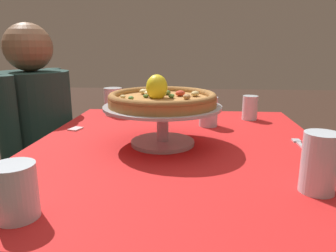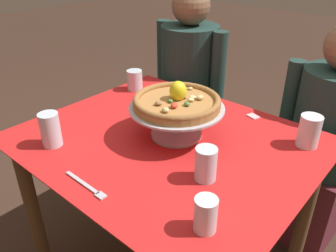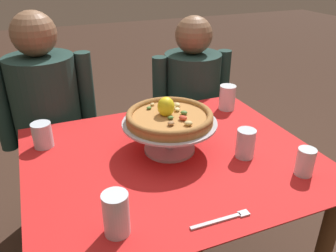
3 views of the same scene
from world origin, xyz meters
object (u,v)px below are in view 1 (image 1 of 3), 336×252
sugar_packet (76,129)px  water_glass_side_right (208,113)px  water_glass_front_left (319,167)px  diner_right (40,156)px  dinner_fork (303,147)px  pizza (162,98)px  water_glass_back_left (16,194)px  water_glass_back_right (113,103)px  water_glass_front_right (250,109)px  pizza_stand (163,119)px

sugar_packet → water_glass_side_right: bearing=-79.2°
water_glass_front_left → diner_right: 1.23m
diner_right → dinner_fork: bearing=-111.1°
dinner_fork → diner_right: (0.41, 1.05, -0.21)m
pizza → water_glass_back_left: pizza is taller
water_glass_side_right → water_glass_back_right: bearing=67.8°
water_glass_front_right → dinner_fork: size_ratio=0.53×
pizza_stand → water_glass_back_right: (0.42, 0.26, -0.03)m
pizza_stand → sugar_packet: pizza_stand is taller
water_glass_back_right → diner_right: (-0.02, 0.36, -0.26)m
water_glass_back_right → water_glass_front_left: (-0.72, -0.62, 0.00)m
pizza_stand → pizza: bearing=95.0°
water_glass_back_left → dinner_fork: 0.79m
pizza → water_glass_side_right: pizza is taller
water_glass_back_left → dinner_fork: (0.45, -0.65, -0.04)m
water_glass_back_right → dinner_fork: bearing=-121.4°
pizza → water_glass_front_left: 0.48m
water_glass_front_left → sugar_packet: 0.84m
pizza_stand → dinner_fork: (-0.01, -0.43, -0.08)m
pizza → diner_right: (0.40, 0.62, -0.35)m
water_glass_side_right → water_glass_front_right: bearing=-54.7°
water_glass_side_right → water_glass_front_left: bearing=-159.5°
water_glass_back_left → sugar_packet: (0.61, 0.12, -0.04)m
pizza_stand → pizza: 0.06m
water_glass_back_right → diner_right: bearing=92.5°
pizza_stand → water_glass_front_right: pizza_stand is taller
water_glass_side_right → water_glass_front_right: 0.22m
water_glass_front_left → dinner_fork: water_glass_front_left is taller
water_glass_side_right → pizza_stand: bearing=148.2°
water_glass_back_right → water_glass_side_right: water_glass_back_right is taller
pizza → water_glass_side_right: (0.25, -0.15, -0.10)m
water_glass_front_left → pizza: bearing=49.7°
water_glass_front_left → diner_right: diner_right is taller
water_glass_front_left → water_glass_back_right: bearing=40.7°
water_glass_back_right → water_glass_front_right: bearing=-94.2°
sugar_packet → pizza_stand: bearing=-114.1°
pizza_stand → water_glass_back_left: (-0.46, 0.22, -0.04)m
water_glass_side_right → water_glass_back_left: 0.79m
pizza_stand → water_glass_back_right: pizza_stand is taller
water_glass_front_right → diner_right: (0.03, 0.95, -0.25)m
water_glass_back_left → water_glass_side_right: bearing=-27.8°
water_glass_back_left → sugar_packet: size_ratio=2.03×
water_glass_front_right → water_glass_back_left: water_glass_back_left is taller
water_glass_side_right → water_glass_front_left: (-0.55, -0.21, 0.01)m
water_glass_front_left → sugar_packet: water_glass_front_left is taller
pizza_stand → water_glass_back_left: size_ratio=3.58×
pizza_stand → pizza: size_ratio=1.10×
water_glass_side_right → dinner_fork: size_ratio=0.59×
water_glass_back_right → dinner_fork: size_ratio=0.64×
pizza → water_glass_back_right: bearing=32.1°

